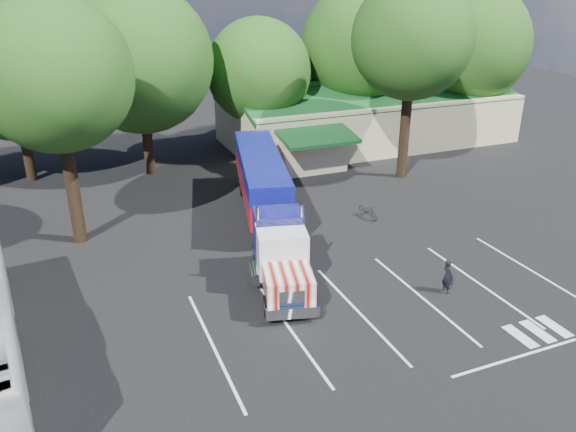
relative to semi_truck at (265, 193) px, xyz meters
name	(u,v)px	position (x,y,z in m)	size (l,w,h in m)	color
ground	(302,253)	(0.61, -3.77, -2.14)	(120.00, 120.00, 0.00)	black
event_hall	(365,116)	(14.35, 14.04, 0.07)	(24.20, 14.12, 5.55)	beige
tree_row_b	(13,77)	(-12.39, 14.03, 4.99)	(8.40, 8.40, 11.35)	black
tree_row_c	(139,60)	(-4.39, 12.43, 5.89)	(10.00, 10.00, 13.05)	black
tree_row_d	(259,71)	(4.61, 13.73, 4.44)	(8.00, 8.00, 10.60)	black
tree_row_e	(360,45)	(13.61, 14.23, 5.94)	(9.60, 9.60, 12.90)	black
tree_row_f	(469,45)	(23.61, 13.03, 5.65)	(10.40, 10.40, 13.00)	black
tree_near_left	(55,76)	(-9.89, 2.23, 6.67)	(7.60, 7.60, 12.65)	black
tree_near_right	(412,39)	(12.11, 4.73, 7.32)	(8.00, 8.00, 13.50)	black
semi_truck	(265,193)	(0.00, 0.00, 0.00)	(6.51, 18.09, 3.79)	black
woman	(448,276)	(5.11, -9.77, -1.33)	(0.60, 0.39, 1.64)	black
bicycle	(368,211)	(6.11, -0.96, -1.69)	(0.61, 1.74, 0.92)	black
silver_sedan	(304,155)	(6.92, 10.23, -1.48)	(1.41, 4.03, 1.33)	#AAABB2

